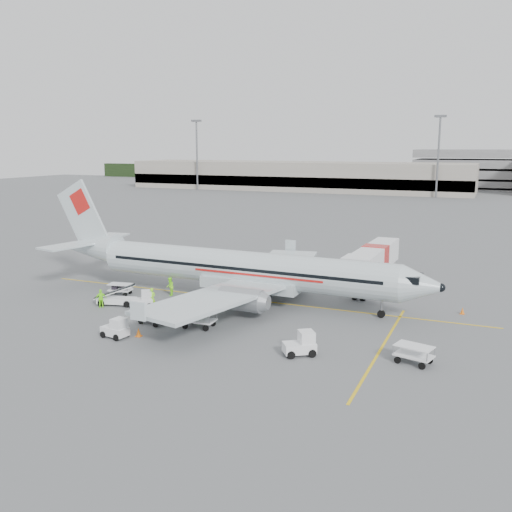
% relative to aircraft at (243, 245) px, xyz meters
% --- Properties ---
extents(ground, '(360.00, 360.00, 0.00)m').
position_rel_aircraft_xyz_m(ground, '(0.27, 0.44, -5.24)').
color(ground, '#56595B').
extents(stripe_lead, '(44.00, 0.20, 0.01)m').
position_rel_aircraft_xyz_m(stripe_lead, '(0.27, 0.44, -5.24)').
color(stripe_lead, yellow).
rests_on(stripe_lead, ground).
extents(stripe_cross, '(0.20, 20.00, 0.01)m').
position_rel_aircraft_xyz_m(stripe_cross, '(14.27, -7.56, -5.24)').
color(stripe_cross, yellow).
rests_on(stripe_cross, ground).
extents(terminal_west, '(110.00, 22.00, 9.00)m').
position_rel_aircraft_xyz_m(terminal_west, '(-39.73, 130.44, -0.74)').
color(terminal_west, gray).
rests_on(terminal_west, ground).
extents(treeline, '(300.00, 3.00, 6.00)m').
position_rel_aircraft_xyz_m(treeline, '(0.27, 175.44, -2.24)').
color(treeline, black).
rests_on(treeline, ground).
extents(mast_west, '(3.20, 1.20, 22.00)m').
position_rel_aircraft_xyz_m(mast_west, '(-69.73, 118.44, 5.76)').
color(mast_west, slate).
rests_on(mast_west, ground).
extents(mast_center, '(3.20, 1.20, 22.00)m').
position_rel_aircraft_xyz_m(mast_center, '(5.27, 118.44, 5.76)').
color(mast_center, slate).
rests_on(mast_center, ground).
extents(aircraft, '(38.97, 31.02, 10.49)m').
position_rel_aircraft_xyz_m(aircraft, '(0.00, 0.00, 0.00)').
color(aircraft, silver).
rests_on(aircraft, ground).
extents(jet_bridge, '(3.64, 16.22, 4.23)m').
position_rel_aircraft_xyz_m(jet_bridge, '(10.10, 10.16, -3.13)').
color(jet_bridge, white).
rests_on(jet_bridge, ground).
extents(belt_loader, '(4.72, 2.71, 2.41)m').
position_rel_aircraft_xyz_m(belt_loader, '(-9.91, -5.77, -4.04)').
color(belt_loader, white).
rests_on(belt_loader, ground).
extents(tug_fore, '(2.50, 2.27, 1.68)m').
position_rel_aircraft_xyz_m(tug_fore, '(9.32, -11.28, -4.40)').
color(tug_fore, white).
rests_on(tug_fore, ground).
extents(tug_mid, '(2.14, 1.43, 1.54)m').
position_rel_aircraft_xyz_m(tug_mid, '(-4.59, -13.17, -4.47)').
color(tug_mid, white).
rests_on(tug_mid, ground).
extents(tug_aft, '(2.24, 2.02, 1.50)m').
position_rel_aircraft_xyz_m(tug_aft, '(-7.37, -5.58, -4.49)').
color(tug_aft, white).
rests_on(tug_aft, ground).
extents(cart_loaded_a, '(2.36, 1.67, 1.13)m').
position_rel_aircraft_xyz_m(cart_loaded_a, '(-11.71, -2.80, -4.68)').
color(cart_loaded_a, white).
rests_on(cart_loaded_a, ground).
extents(cart_loaded_b, '(2.52, 1.75, 1.21)m').
position_rel_aircraft_xyz_m(cart_loaded_b, '(-3.81, -9.23, -4.64)').
color(cart_loaded_b, white).
rests_on(cart_loaded_b, ground).
extents(cart_empty_a, '(2.64, 1.65, 1.34)m').
position_rel_aircraft_xyz_m(cart_empty_a, '(0.08, -8.66, -4.57)').
color(cart_empty_a, white).
rests_on(cart_empty_a, ground).
extents(cart_empty_b, '(2.70, 2.01, 1.26)m').
position_rel_aircraft_xyz_m(cart_empty_b, '(16.76, -9.84, -4.61)').
color(cart_empty_b, white).
rests_on(cart_empty_b, ground).
extents(cone_nose, '(0.38, 0.38, 0.61)m').
position_rel_aircraft_xyz_m(cone_nose, '(19.02, 3.36, -4.94)').
color(cone_nose, orange).
rests_on(cone_nose, ground).
extents(cone_port, '(0.42, 0.42, 0.69)m').
position_rel_aircraft_xyz_m(cone_port, '(-4.40, 18.88, -4.90)').
color(cone_port, orange).
rests_on(cone_port, ground).
extents(cone_stbd, '(0.43, 0.43, 0.71)m').
position_rel_aircraft_xyz_m(cone_stbd, '(-3.09, -12.33, -4.89)').
color(cone_stbd, orange).
rests_on(cone_stbd, ground).
extents(crew_a, '(0.72, 0.54, 1.80)m').
position_rel_aircraft_xyz_m(crew_a, '(-6.41, -5.39, -4.34)').
color(crew_a, '#83EA1B').
rests_on(crew_a, ground).
extents(crew_b, '(0.98, 1.07, 1.77)m').
position_rel_aircraft_xyz_m(crew_b, '(-7.20, -1.06, -4.36)').
color(crew_b, '#83EA1B').
rests_on(crew_b, ground).
extents(crew_c, '(0.99, 1.33, 1.84)m').
position_rel_aircraft_xyz_m(crew_c, '(-0.75, -6.95, -4.32)').
color(crew_c, '#83EA1B').
rests_on(crew_c, ground).
extents(crew_d, '(1.01, 0.93, 1.66)m').
position_rel_aircraft_xyz_m(crew_d, '(-10.64, -7.04, -4.41)').
color(crew_d, '#83EA1B').
rests_on(crew_d, ground).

